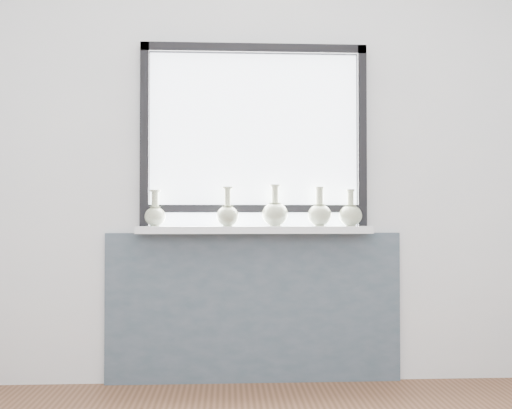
{
  "coord_description": "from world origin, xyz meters",
  "views": [
    {
      "loc": [
        -0.15,
        -1.51,
        0.96
      ],
      "look_at": [
        0.0,
        1.55,
        1.02
      ],
      "focal_mm": 40.0,
      "sensor_mm": 36.0,
      "label": 1
    }
  ],
  "objects_px": {
    "vase_a": "(155,214)",
    "vase_d": "(320,213)",
    "windowsill": "(255,230)",
    "vase_c": "(275,212)",
    "vase_e": "(350,214)",
    "vase_b": "(228,214)"
  },
  "relations": [
    {
      "from": "vase_a",
      "to": "vase_d",
      "type": "relative_size",
      "value": 0.91
    },
    {
      "from": "windowsill",
      "to": "vase_c",
      "type": "distance_m",
      "value": 0.15
    },
    {
      "from": "windowsill",
      "to": "vase_e",
      "type": "relative_size",
      "value": 6.27
    },
    {
      "from": "windowsill",
      "to": "vase_b",
      "type": "xyz_separation_m",
      "value": [
        -0.15,
        -0.03,
        0.09
      ]
    },
    {
      "from": "vase_a",
      "to": "vase_e",
      "type": "xyz_separation_m",
      "value": [
        1.11,
        -0.0,
        0.0
      ]
    },
    {
      "from": "windowsill",
      "to": "vase_e",
      "type": "distance_m",
      "value": 0.56
    },
    {
      "from": "vase_a",
      "to": "vase_d",
      "type": "xyz_separation_m",
      "value": [
        0.93,
        -0.0,
        0.01
      ]
    },
    {
      "from": "vase_c",
      "to": "vase_e",
      "type": "bearing_deg",
      "value": -0.69
    },
    {
      "from": "vase_d",
      "to": "vase_e",
      "type": "bearing_deg",
      "value": -0.99
    },
    {
      "from": "windowsill",
      "to": "vase_b",
      "type": "relative_size",
      "value": 5.94
    },
    {
      "from": "vase_e",
      "to": "vase_c",
      "type": "bearing_deg",
      "value": 179.31
    },
    {
      "from": "vase_c",
      "to": "vase_d",
      "type": "xyz_separation_m",
      "value": [
        0.25,
        -0.0,
        -0.0
      ]
    },
    {
      "from": "vase_b",
      "to": "vase_a",
      "type": "bearing_deg",
      "value": 175.63
    },
    {
      "from": "vase_d",
      "to": "vase_c",
      "type": "bearing_deg",
      "value": 179.52
    },
    {
      "from": "vase_d",
      "to": "vase_e",
      "type": "xyz_separation_m",
      "value": [
        0.18,
        -0.0,
        -0.0
      ]
    },
    {
      "from": "vase_b",
      "to": "vase_d",
      "type": "bearing_deg",
      "value": 3.2
    },
    {
      "from": "windowsill",
      "to": "vase_a",
      "type": "relative_size",
      "value": 6.43
    },
    {
      "from": "vase_c",
      "to": "vase_b",
      "type": "bearing_deg",
      "value": -173.35
    },
    {
      "from": "vase_d",
      "to": "windowsill",
      "type": "bearing_deg",
      "value": -179.45
    },
    {
      "from": "vase_b",
      "to": "vase_e",
      "type": "height_order",
      "value": "vase_b"
    },
    {
      "from": "vase_a",
      "to": "vase_e",
      "type": "height_order",
      "value": "vase_e"
    },
    {
      "from": "vase_c",
      "to": "vase_e",
      "type": "height_order",
      "value": "vase_c"
    }
  ]
}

